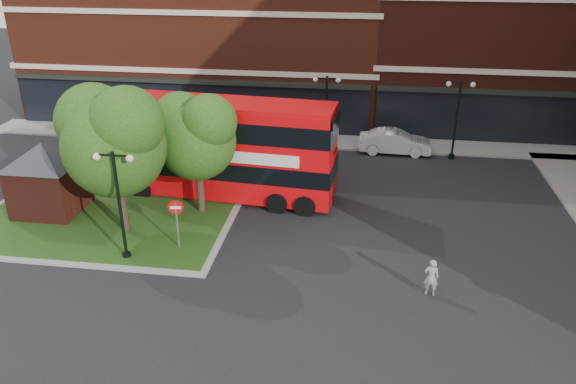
# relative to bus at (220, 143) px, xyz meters

# --- Properties ---
(ground) EXTENTS (120.00, 120.00, 0.00)m
(ground) POSITION_rel_bus_xyz_m (2.95, -7.23, -3.01)
(ground) COLOR black
(ground) RESTS_ON ground
(pavement_far) EXTENTS (44.00, 3.00, 0.12)m
(pavement_far) POSITION_rel_bus_xyz_m (2.95, 9.27, -2.95)
(pavement_far) COLOR slate
(pavement_far) RESTS_ON ground
(terrace_far_left) EXTENTS (26.00, 12.00, 14.00)m
(terrace_far_left) POSITION_rel_bus_xyz_m (-5.05, 16.77, 3.99)
(terrace_far_left) COLOR maroon
(terrace_far_left) RESTS_ON ground
(terrace_far_right) EXTENTS (18.00, 12.00, 16.00)m
(terrace_far_right) POSITION_rel_bus_xyz_m (16.95, 16.77, 4.99)
(terrace_far_right) COLOR #471911
(terrace_far_right) RESTS_ON ground
(traffic_island) EXTENTS (12.60, 7.60, 0.15)m
(traffic_island) POSITION_rel_bus_xyz_m (-5.05, -4.23, -2.94)
(traffic_island) COLOR gray
(traffic_island) RESTS_ON ground
(kiosk) EXTENTS (6.51, 6.51, 3.60)m
(kiosk) POSITION_rel_bus_xyz_m (-8.05, -3.23, -0.70)
(kiosk) COLOR #471911
(kiosk) RESTS_ON traffic_island
(tree_island_west) EXTENTS (5.40, 4.71, 7.21)m
(tree_island_west) POSITION_rel_bus_xyz_m (-3.64, -4.65, 1.78)
(tree_island_west) COLOR #2D2116
(tree_island_west) RESTS_ON ground
(tree_island_east) EXTENTS (4.46, 3.90, 6.29)m
(tree_island_east) POSITION_rel_bus_xyz_m (-0.63, -2.17, 1.23)
(tree_island_east) COLOR #2D2116
(tree_island_east) RESTS_ON ground
(lamp_island) EXTENTS (1.72, 0.36, 5.00)m
(lamp_island) POSITION_rel_bus_xyz_m (-2.55, -7.03, -0.18)
(lamp_island) COLOR black
(lamp_island) RESTS_ON ground
(lamp_far_left) EXTENTS (1.72, 0.36, 5.00)m
(lamp_far_left) POSITION_rel_bus_xyz_m (4.95, 7.27, -0.18)
(lamp_far_left) COLOR black
(lamp_far_left) RESTS_ON ground
(lamp_far_right) EXTENTS (1.72, 0.36, 5.00)m
(lamp_far_right) POSITION_rel_bus_xyz_m (12.95, 7.27, -0.18)
(lamp_far_right) COLOR black
(lamp_far_right) RESTS_ON ground
(bus) EXTENTS (12.22, 3.79, 4.59)m
(bus) POSITION_rel_bus_xyz_m (0.00, 0.00, 0.00)
(bus) COLOR red
(bus) RESTS_ON ground
(woman) EXTENTS (0.60, 0.42, 1.58)m
(woman) POSITION_rel_bus_xyz_m (10.31, -7.89, -2.22)
(woman) COLOR gray
(woman) RESTS_ON ground
(car_silver) EXTENTS (4.19, 1.75, 1.42)m
(car_silver) POSITION_rel_bus_xyz_m (-3.97, 8.77, -2.30)
(car_silver) COLOR #A3A6AA
(car_silver) RESTS_ON ground
(car_white) EXTENTS (4.61, 1.71, 1.51)m
(car_white) POSITION_rel_bus_xyz_m (9.40, 7.78, -2.26)
(car_white) COLOR silver
(car_white) RESTS_ON ground
(no_entry_sign) EXTENTS (0.67, 0.14, 2.44)m
(no_entry_sign) POSITION_rel_bus_xyz_m (-0.55, -5.90, -1.27)
(no_entry_sign) COLOR slate
(no_entry_sign) RESTS_ON ground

